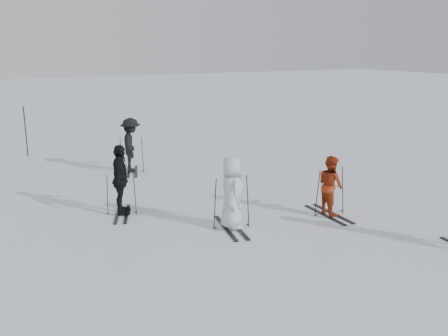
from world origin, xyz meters
name	(u,v)px	position (x,y,z in m)	size (l,w,h in m)	color
ground	(242,213)	(0.00, 0.00, 0.00)	(120.00, 120.00, 0.00)	silver
skier_red	(330,186)	(1.93, -1.23, 0.78)	(0.75, 0.59, 1.55)	maroon
skier_grey	(232,193)	(-0.80, -0.88, 0.88)	(0.86, 0.56, 1.75)	silver
skier_uphill_left	(121,181)	(-2.85, 1.34, 0.92)	(1.07, 0.45, 1.83)	black
skier_uphill_far	(131,146)	(-1.20, 5.58, 0.93)	(1.21, 0.69, 1.87)	black
skis_red	(330,191)	(1.93, -1.23, 0.65)	(0.94, 1.78, 1.30)	black
skis_grey	(232,202)	(-0.80, -0.88, 0.67)	(0.97, 1.84, 1.34)	black
skis_uphill_left	(121,194)	(-2.85, 1.34, 0.57)	(0.83, 1.57, 1.15)	black
skis_uphill_far	(132,155)	(-1.20, 5.58, 0.62)	(0.90, 1.70, 1.24)	black
piste_marker	(26,132)	(-4.09, 10.03, 0.99)	(0.04, 0.04, 1.98)	black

